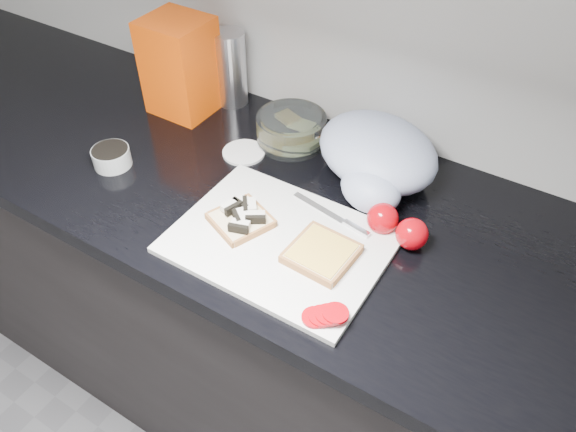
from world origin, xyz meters
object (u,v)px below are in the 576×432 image
object	(u,v)px
cutting_board	(280,242)
bread_bag	(181,66)
steel_canister	(230,69)
glass_bowl	(291,129)

from	to	relation	value
cutting_board	bread_bag	xyz separation A→B (m)	(-0.46, 0.28, 0.11)
bread_bag	steel_canister	size ratio (longest dim) A/B	1.23
steel_canister	glass_bowl	bearing A→B (deg)	-17.58
glass_bowl	steel_canister	distance (m)	0.24
cutting_board	glass_bowl	world-z (taller)	glass_bowl
cutting_board	steel_canister	xyz separation A→B (m)	(-0.38, 0.37, 0.09)
glass_bowl	bread_bag	xyz separation A→B (m)	(-0.30, -0.02, 0.08)
bread_bag	steel_canister	world-z (taller)	bread_bag
cutting_board	glass_bowl	size ratio (longest dim) A/B	2.46
glass_bowl	bread_bag	distance (m)	0.31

